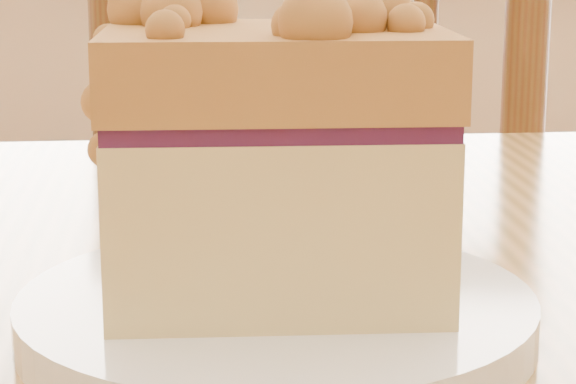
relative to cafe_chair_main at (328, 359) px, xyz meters
The scene contains 3 objects.
cafe_chair_main is the anchor object (origin of this frame).
plate 0.72m from the cafe_chair_main, 85.14° to the right, with size 0.20×0.20×0.02m.
cake_slice 0.75m from the cafe_chair_main, 85.21° to the right, with size 0.15×0.12×0.12m.
Camera 1 is at (0.11, -0.10, 0.90)m, focal length 70.00 mm.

